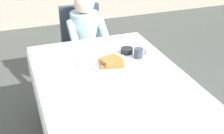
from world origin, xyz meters
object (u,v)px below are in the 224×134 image
object	(u,v)px
bowl_butter	(127,51)
knife_right_of_plate	(134,64)
dining_table_main	(111,86)
chair_diner	(83,42)
cup_coffee	(139,53)
syrup_pitcher	(81,61)
breakfast_stack	(111,62)
spoon_near_edge	(130,83)
plate_breakfast	(111,66)
fork_left_of_plate	(88,72)
diner_person	(86,36)

from	to	relation	value
bowl_butter	knife_right_of_plate	bearing A→B (deg)	-98.52
dining_table_main	chair_diner	distance (m)	1.18
dining_table_main	cup_coffee	distance (m)	0.40
chair_diner	syrup_pitcher	distance (m)	0.99
chair_diner	cup_coffee	bearing A→B (deg)	104.12
breakfast_stack	spoon_near_edge	xyz separation A→B (m)	(0.04, -0.28, -0.04)
chair_diner	plate_breakfast	size ratio (longest dim) A/B	3.32
breakfast_stack	bowl_butter	distance (m)	0.30
syrup_pitcher	cup_coffee	bearing A→B (deg)	-4.40
cup_coffee	bowl_butter	world-z (taller)	cup_coffee
chair_diner	knife_right_of_plate	bearing A→B (deg)	98.19
dining_table_main	syrup_pitcher	size ratio (longest dim) A/B	19.05
plate_breakfast	syrup_pitcher	size ratio (longest dim) A/B	3.50
fork_left_of_plate	spoon_near_edge	xyz separation A→B (m)	(0.24, -0.26, 0.00)
bowl_butter	dining_table_main	bearing A→B (deg)	-128.75
dining_table_main	spoon_near_edge	world-z (taller)	spoon_near_edge
breakfast_stack	spoon_near_edge	world-z (taller)	breakfast_stack
diner_person	bowl_butter	world-z (taller)	diner_person
cup_coffee	chair_diner	bearing A→B (deg)	104.12
fork_left_of_plate	spoon_near_edge	distance (m)	0.35
cup_coffee	dining_table_main	bearing A→B (deg)	-147.00
breakfast_stack	bowl_butter	size ratio (longest dim) A/B	1.85
plate_breakfast	syrup_pitcher	world-z (taller)	syrup_pitcher
plate_breakfast	cup_coffee	bearing A→B (deg)	16.05
syrup_pitcher	fork_left_of_plate	distance (m)	0.14
chair_diner	syrup_pitcher	xyz separation A→B (m)	(-0.25, -0.92, 0.25)
bowl_butter	fork_left_of_plate	distance (m)	0.47
dining_table_main	plate_breakfast	xyz separation A→B (m)	(0.04, 0.13, 0.10)
diner_person	spoon_near_edge	xyz separation A→B (m)	(0.01, -1.17, 0.07)
cup_coffee	bowl_butter	bearing A→B (deg)	114.73
fork_left_of_plate	knife_right_of_plate	size ratio (longest dim) A/B	0.90
syrup_pitcher	dining_table_main	bearing A→B (deg)	-55.61
plate_breakfast	fork_left_of_plate	bearing A→B (deg)	-173.99
chair_diner	fork_left_of_plate	bearing A→B (deg)	77.93
dining_table_main	bowl_butter	size ratio (longest dim) A/B	13.85
bowl_butter	syrup_pitcher	xyz separation A→B (m)	(-0.43, -0.08, 0.02)
plate_breakfast	bowl_butter	world-z (taller)	bowl_butter
cup_coffee	syrup_pitcher	distance (m)	0.49
breakfast_stack	knife_right_of_plate	distance (m)	0.19
diner_person	fork_left_of_plate	bearing A→B (deg)	75.93
chair_diner	bowl_butter	distance (m)	0.89
chair_diner	syrup_pitcher	bearing A→B (deg)	75.09
dining_table_main	fork_left_of_plate	bearing A→B (deg)	144.17
chair_diner	diner_person	world-z (taller)	diner_person
syrup_pitcher	knife_right_of_plate	xyz separation A→B (m)	(0.40, -0.14, -0.04)
chair_diner	dining_table_main	bearing A→B (deg)	86.18
dining_table_main	cup_coffee	xyz separation A→B (m)	(0.32, 0.21, 0.13)
syrup_pitcher	chair_diner	bearing A→B (deg)	75.09
plate_breakfast	fork_left_of_plate	xyz separation A→B (m)	(-0.19, -0.02, -0.01)
breakfast_stack	knife_right_of_plate	bearing A→B (deg)	-5.48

